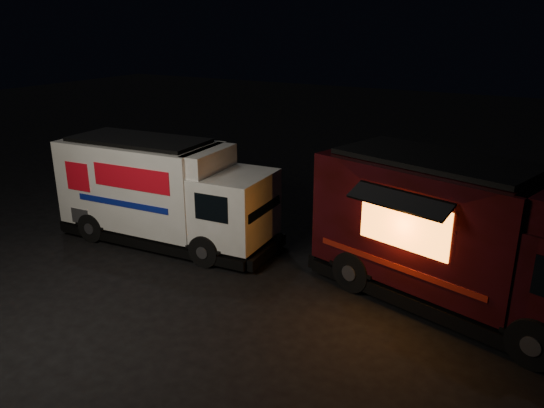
{
  "coord_description": "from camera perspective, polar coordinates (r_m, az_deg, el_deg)",
  "views": [
    {
      "loc": [
        6.3,
        -8.84,
        5.97
      ],
      "look_at": [
        0.13,
        2.0,
        1.66
      ],
      "focal_mm": 35.0,
      "sensor_mm": 36.0,
      "label": 1
    }
  ],
  "objects": [
    {
      "name": "red_truck",
      "position": [
        12.02,
        20.31,
        -3.43
      ],
      "size": [
        7.38,
        4.35,
        3.23
      ],
      "primitive_type": null,
      "rotation": [
        0.0,
        0.0,
        -0.28
      ],
      "color": "#360911",
      "rests_on": "ground"
    },
    {
      "name": "white_truck",
      "position": [
        15.07,
        -11.25,
        1.25
      ],
      "size": [
        6.56,
        2.62,
        2.92
      ],
      "primitive_type": null,
      "rotation": [
        0.0,
        0.0,
        0.07
      ],
      "color": "white",
      "rests_on": "ground"
    },
    {
      "name": "ground",
      "position": [
        12.39,
        -5.18,
        -9.83
      ],
      "size": [
        80.0,
        80.0,
        0.0
      ],
      "primitive_type": "plane",
      "color": "black",
      "rests_on": "ground"
    }
  ]
}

